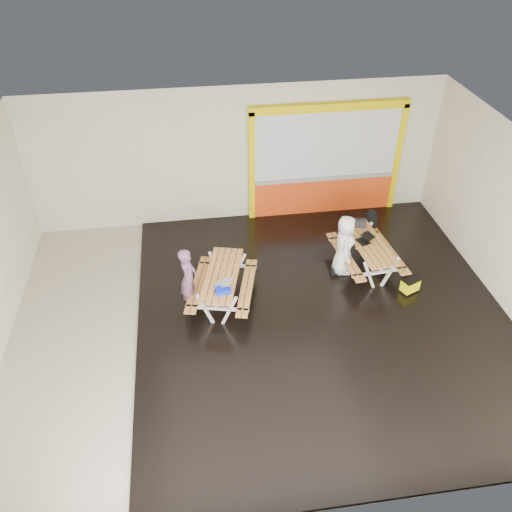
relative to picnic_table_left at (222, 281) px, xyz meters
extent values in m
cube|color=#BFB5A2|center=(0.73, -0.73, -0.57)|extent=(10.00, 8.00, 0.01)
cube|color=white|center=(0.73, -0.73, 2.94)|extent=(10.00, 8.00, 0.01)
cube|color=beige|center=(0.73, 3.28, 1.18)|extent=(10.00, 0.01, 3.50)
cube|color=beige|center=(0.73, -4.73, 1.18)|extent=(10.00, 0.01, 3.50)
cube|color=black|center=(1.98, -0.73, -0.54)|extent=(7.50, 7.98, 0.05)
cube|color=#DA4313|center=(2.93, 3.20, -0.07)|extent=(3.60, 0.12, 1.00)
cube|color=gray|center=(2.93, 3.20, 0.46)|extent=(3.60, 0.14, 0.10)
cube|color=silver|center=(2.93, 3.21, 1.37)|extent=(3.60, 0.08, 1.72)
cube|color=#EBD500|center=(1.06, 3.19, 0.88)|extent=(0.14, 0.16, 2.90)
cube|color=#EBD500|center=(4.80, 3.19, 0.88)|extent=(0.14, 0.16, 2.90)
cube|color=#EBD500|center=(2.93, 3.19, 2.33)|extent=(3.88, 0.16, 0.20)
cube|color=#D88F41|center=(-0.25, 0.06, 0.15)|extent=(0.57, 1.82, 0.04)
cube|color=#D88F41|center=(-0.13, 0.03, 0.15)|extent=(0.57, 1.82, 0.04)
cube|color=#D88F41|center=(0.00, 0.00, 0.15)|extent=(0.57, 1.82, 0.04)
cube|color=#D88F41|center=(0.13, -0.03, 0.15)|extent=(0.57, 1.82, 0.04)
cube|color=#D88F41|center=(0.25, -0.06, 0.15)|extent=(0.57, 1.82, 0.04)
cube|color=white|center=(-0.41, -0.62, -0.17)|extent=(0.35, 0.14, 0.74)
cube|color=white|center=(0.06, -0.74, -0.17)|extent=(0.35, 0.14, 0.74)
cube|color=white|center=(-0.17, -0.68, -0.13)|extent=(1.24, 0.37, 0.06)
cube|color=white|center=(-0.17, -0.68, 0.11)|extent=(0.62, 0.21, 0.06)
cube|color=white|center=(-0.06, 0.74, -0.17)|extent=(0.35, 0.14, 0.74)
cube|color=white|center=(0.41, 0.62, -0.17)|extent=(0.35, 0.14, 0.74)
cube|color=white|center=(0.17, 0.68, -0.13)|extent=(1.24, 0.37, 0.06)
cube|color=white|center=(0.17, 0.68, 0.11)|extent=(0.62, 0.21, 0.06)
cube|color=white|center=(0.00, 0.00, -0.03)|extent=(0.43, 1.48, 0.06)
cube|color=#D88F41|center=(-0.55, 0.14, -0.12)|extent=(0.56, 1.82, 0.04)
cube|color=#D88F41|center=(-0.43, 0.11, -0.12)|extent=(0.56, 1.82, 0.04)
cube|color=#D88F41|center=(0.43, -0.11, -0.12)|extent=(0.56, 1.82, 0.04)
cube|color=#D88F41|center=(0.55, -0.14, -0.12)|extent=(0.56, 1.82, 0.04)
cube|color=#D88F41|center=(3.05, 0.64, 0.16)|extent=(0.29, 1.86, 0.04)
cube|color=#D88F41|center=(3.18, 0.65, 0.16)|extent=(0.29, 1.86, 0.04)
cube|color=#D88F41|center=(3.31, 0.66, 0.16)|extent=(0.29, 1.86, 0.04)
cube|color=#D88F41|center=(3.45, 0.68, 0.16)|extent=(0.29, 1.86, 0.04)
cube|color=#D88F41|center=(3.58, 0.69, 0.16)|extent=(0.29, 1.86, 0.04)
cube|color=white|center=(3.14, -0.06, -0.17)|extent=(0.35, 0.09, 0.75)
cube|color=white|center=(3.62, -0.02, -0.17)|extent=(0.35, 0.09, 0.75)
cube|color=white|center=(3.38, -0.04, -0.13)|extent=(1.27, 0.18, 0.06)
cube|color=white|center=(3.38, -0.04, 0.11)|extent=(0.63, 0.11, 0.06)
cube|color=white|center=(3.01, 1.34, -0.17)|extent=(0.35, 0.09, 0.75)
cube|color=white|center=(3.49, 1.39, -0.17)|extent=(0.35, 0.09, 0.75)
cube|color=white|center=(3.25, 1.37, -0.13)|extent=(1.27, 0.18, 0.06)
cube|color=white|center=(3.25, 1.37, 0.11)|extent=(0.63, 0.11, 0.06)
cube|color=white|center=(3.31, 0.66, -0.03)|extent=(0.20, 1.52, 0.06)
cube|color=#D88F41|center=(2.74, 0.61, -0.12)|extent=(0.28, 1.86, 0.04)
cube|color=#D88F41|center=(2.87, 0.62, -0.12)|extent=(0.28, 1.86, 0.04)
cube|color=#D88F41|center=(3.76, 0.70, -0.12)|extent=(0.28, 1.86, 0.04)
cube|color=#D88F41|center=(3.89, 0.72, -0.12)|extent=(0.28, 1.86, 0.04)
imported|color=#794D71|center=(-0.69, -0.08, 0.21)|extent=(0.40, 0.55, 1.40)
imported|color=white|center=(2.74, 0.59, 0.21)|extent=(0.56, 0.76, 1.41)
cube|color=silver|center=(-0.06, -0.36, 0.18)|extent=(0.29, 0.35, 0.02)
cube|color=silver|center=(0.07, -0.40, 0.28)|extent=(0.28, 0.34, 0.06)
cube|color=silver|center=(0.06, -0.40, 0.28)|extent=(0.24, 0.30, 0.05)
cube|color=black|center=(3.20, 0.69, 0.19)|extent=(0.30, 0.35, 0.02)
cube|color=black|center=(3.32, 0.74, 0.29)|extent=(0.29, 0.35, 0.06)
cube|color=silver|center=(3.32, 0.74, 0.29)|extent=(0.25, 0.30, 0.05)
cube|color=#0B26E5|center=(-0.03, -0.56, 0.22)|extent=(0.32, 0.24, 0.09)
cube|color=black|center=(3.27, 1.33, 0.26)|extent=(0.40, 0.27, 0.16)
cylinder|color=black|center=(3.27, 1.33, 0.38)|extent=(0.27, 0.09, 0.02)
cube|color=black|center=(3.71, 1.65, 0.08)|extent=(0.27, 0.17, 0.38)
cylinder|color=black|center=(3.71, 1.65, 0.29)|extent=(0.17, 0.17, 0.09)
cube|color=black|center=(2.66, 0.58, -0.46)|extent=(0.36, 0.28, 0.13)
cube|color=black|center=(4.00, -0.30, -0.50)|extent=(0.46, 0.38, 0.04)
cube|color=#E2DA04|center=(4.00, -0.30, -0.35)|extent=(0.43, 0.36, 0.29)
cube|color=black|center=(4.00, -0.30, -0.20)|extent=(0.46, 0.38, 0.03)
camera|label=1|loc=(-0.54, -8.47, 6.91)|focal=37.15mm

